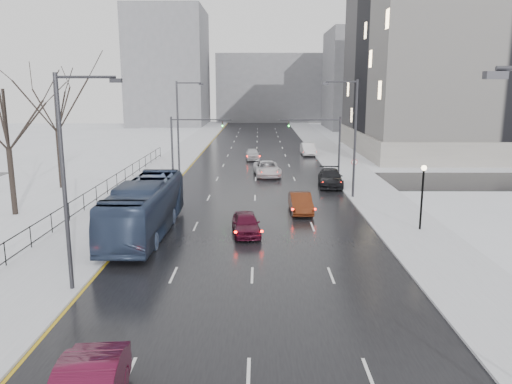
{
  "coord_description": "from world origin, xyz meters",
  "views": [
    {
      "loc": [
        0.34,
        -1.85,
        9.38
      ],
      "look_at": [
        0.14,
        30.77,
        2.5
      ],
      "focal_mm": 35.0,
      "sensor_mm": 36.0,
      "label": 1
    }
  ],
  "objects_px": {
    "lamppost_r_mid": "(423,188)",
    "sedan_right_far": "(330,178)",
    "streetlight_l_near": "(68,173)",
    "sedan_right_cross": "(267,169)",
    "streetlight_r_mid": "(353,133)",
    "sedan_right_distant": "(308,149)",
    "mast_signal_left": "(183,141)",
    "tree_park_d": "(16,216)",
    "sedan_center_near": "(246,223)",
    "streetlight_l_far": "(180,123)",
    "sedan_right_near": "(301,203)",
    "tree_park_e": "(62,189)",
    "sedan_center_far": "(253,154)",
    "bus": "(145,208)",
    "mast_signal_right": "(329,141)",
    "no_uturn_sign": "(354,165)"
  },
  "relations": [
    {
      "from": "mast_signal_right",
      "to": "sedan_center_far",
      "type": "distance_m",
      "value": 17.18
    },
    {
      "from": "tree_park_d",
      "to": "mast_signal_right",
      "type": "distance_m",
      "value": 29.05
    },
    {
      "from": "lamppost_r_mid",
      "to": "mast_signal_left",
      "type": "height_order",
      "value": "mast_signal_left"
    },
    {
      "from": "streetlight_l_far",
      "to": "sedan_right_cross",
      "type": "xyz_separation_m",
      "value": [
        9.37,
        -1.15,
        -4.79
      ]
    },
    {
      "from": "lamppost_r_mid",
      "to": "sedan_right_far",
      "type": "distance_m",
      "value": 15.88
    },
    {
      "from": "streetlight_r_mid",
      "to": "sedan_right_distant",
      "type": "bearing_deg",
      "value": 92.0
    },
    {
      "from": "tree_park_e",
      "to": "streetlight_l_near",
      "type": "bearing_deg",
      "value": -67.31
    },
    {
      "from": "sedan_center_far",
      "to": "sedan_right_far",
      "type": "bearing_deg",
      "value": -70.46
    },
    {
      "from": "sedan_right_far",
      "to": "streetlight_l_near",
      "type": "bearing_deg",
      "value": -117.16
    },
    {
      "from": "tree_park_d",
      "to": "sedan_right_near",
      "type": "bearing_deg",
      "value": 2.57
    },
    {
      "from": "lamppost_r_mid",
      "to": "sedan_center_near",
      "type": "height_order",
      "value": "lamppost_r_mid"
    },
    {
      "from": "streetlight_l_far",
      "to": "mast_signal_right",
      "type": "bearing_deg",
      "value": -14.48
    },
    {
      "from": "no_uturn_sign",
      "to": "sedan_right_cross",
      "type": "distance_m",
      "value": 10.63
    },
    {
      "from": "sedan_right_far",
      "to": "mast_signal_left",
      "type": "bearing_deg",
      "value": 173.51
    },
    {
      "from": "sedan_center_far",
      "to": "streetlight_l_near",
      "type": "bearing_deg",
      "value": -104.16
    },
    {
      "from": "tree_park_e",
      "to": "sedan_center_near",
      "type": "height_order",
      "value": "tree_park_e"
    },
    {
      "from": "mast_signal_left",
      "to": "sedan_right_distant",
      "type": "height_order",
      "value": "mast_signal_left"
    },
    {
      "from": "mast_signal_left",
      "to": "sedan_right_far",
      "type": "relative_size",
      "value": 1.18
    },
    {
      "from": "mast_signal_right",
      "to": "sedan_right_far",
      "type": "bearing_deg",
      "value": -92.65
    },
    {
      "from": "lamppost_r_mid",
      "to": "sedan_right_far",
      "type": "height_order",
      "value": "lamppost_r_mid"
    },
    {
      "from": "tree_park_d",
      "to": "mast_signal_left",
      "type": "height_order",
      "value": "mast_signal_left"
    },
    {
      "from": "mast_signal_right",
      "to": "sedan_right_cross",
      "type": "bearing_deg",
      "value": 155.05
    },
    {
      "from": "bus",
      "to": "sedan_right_cross",
      "type": "bearing_deg",
      "value": 69.94
    },
    {
      "from": "no_uturn_sign",
      "to": "sedan_right_cross",
      "type": "xyz_separation_m",
      "value": [
        -7.99,
        6.85,
        -1.47
      ]
    },
    {
      "from": "lamppost_r_mid",
      "to": "sedan_right_far",
      "type": "relative_size",
      "value": 0.78
    },
    {
      "from": "streetlight_l_far",
      "to": "sedan_right_distant",
      "type": "height_order",
      "value": "streetlight_l_far"
    },
    {
      "from": "sedan_center_far",
      "to": "no_uturn_sign",
      "type": "bearing_deg",
      "value": -66.89
    },
    {
      "from": "streetlight_l_near",
      "to": "sedan_right_cross",
      "type": "xyz_separation_m",
      "value": [
        9.37,
        30.85,
        -4.79
      ]
    },
    {
      "from": "tree_park_e",
      "to": "sedan_right_distant",
      "type": "xyz_separation_m",
      "value": [
        25.4,
        23.67,
        0.87
      ]
    },
    {
      "from": "streetlight_l_near",
      "to": "mast_signal_left",
      "type": "height_order",
      "value": "streetlight_l_near"
    },
    {
      "from": "streetlight_l_far",
      "to": "sedan_right_far",
      "type": "height_order",
      "value": "streetlight_l_far"
    },
    {
      "from": "streetlight_l_far",
      "to": "sedan_right_far",
      "type": "xyz_separation_m",
      "value": [
        15.37,
        -6.73,
        -4.78
      ]
    },
    {
      "from": "no_uturn_sign",
      "to": "mast_signal_right",
      "type": "bearing_deg",
      "value": 115.11
    },
    {
      "from": "tree_park_d",
      "to": "sedan_right_far",
      "type": "relative_size",
      "value": 2.27
    },
    {
      "from": "sedan_right_near",
      "to": "sedan_right_cross",
      "type": "xyz_separation_m",
      "value": [
        -2.29,
        15.89,
        0.06
      ]
    },
    {
      "from": "tree_park_d",
      "to": "sedan_center_near",
      "type": "xyz_separation_m",
      "value": [
        17.3,
        -4.8,
        0.76
      ]
    },
    {
      "from": "streetlight_l_far",
      "to": "sedan_right_cross",
      "type": "relative_size",
      "value": 1.75
    },
    {
      "from": "streetlight_l_far",
      "to": "lamppost_r_mid",
      "type": "relative_size",
      "value": 2.34
    },
    {
      "from": "mast_signal_left",
      "to": "sedan_right_near",
      "type": "distance_m",
      "value": 17.27
    },
    {
      "from": "tree_park_d",
      "to": "sedan_right_cross",
      "type": "distance_m",
      "value": 25.41
    },
    {
      "from": "streetlight_l_far",
      "to": "sedan_right_near",
      "type": "xyz_separation_m",
      "value": [
        11.67,
        -17.04,
        -4.84
      ]
    },
    {
      "from": "streetlight_r_mid",
      "to": "lamppost_r_mid",
      "type": "bearing_deg",
      "value": -74.18
    },
    {
      "from": "mast_signal_left",
      "to": "streetlight_r_mid",
      "type": "bearing_deg",
      "value": -27.31
    },
    {
      "from": "tree_park_e",
      "to": "sedan_center_far",
      "type": "bearing_deg",
      "value": 46.91
    },
    {
      "from": "sedan_right_cross",
      "to": "sedan_center_far",
      "type": "distance_m",
      "value": 12.2
    },
    {
      "from": "tree_park_d",
      "to": "streetlight_r_mid",
      "type": "distance_m",
      "value": 27.24
    },
    {
      "from": "sedan_center_far",
      "to": "bus",
      "type": "bearing_deg",
      "value": -104.94
    },
    {
      "from": "tree_park_e",
      "to": "streetlight_l_far",
      "type": "distance_m",
      "value": 14.01
    },
    {
      "from": "mast_signal_right",
      "to": "sedan_right_near",
      "type": "xyz_separation_m",
      "value": [
        -3.83,
        -13.04,
        -3.33
      ]
    },
    {
      "from": "mast_signal_right",
      "to": "sedan_center_near",
      "type": "distance_m",
      "value": 20.64
    }
  ]
}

